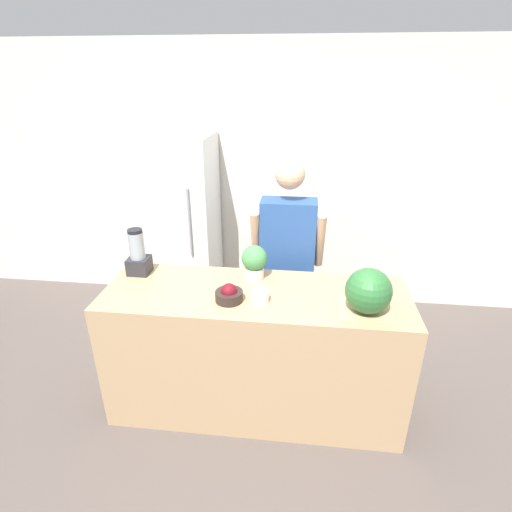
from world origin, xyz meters
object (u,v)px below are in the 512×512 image
(bowl_cherries, at_px, (229,294))
(bowl_cream, at_px, (260,295))
(watermelon, at_px, (369,291))
(potted_plant, at_px, (254,261))
(refrigerator, at_px, (178,227))
(blender, at_px, (138,255))
(person, at_px, (287,263))

(bowl_cherries, bearing_deg, bowl_cream, 3.92)
(watermelon, height_order, bowl_cherries, watermelon)
(watermelon, relative_size, potted_plant, 1.12)
(refrigerator, distance_m, bowl_cherries, 1.63)
(bowl_cream, bearing_deg, blender, 161.84)
(refrigerator, bearing_deg, bowl_cherries, -61.47)
(watermelon, bearing_deg, bowl_cherries, 176.84)
(person, distance_m, potted_plant, 0.52)
(watermelon, xyz_separation_m, bowl_cherries, (-0.85, 0.05, -0.11))
(refrigerator, relative_size, bowl_cherries, 10.02)
(refrigerator, relative_size, bowl_cream, 15.15)
(blender, height_order, potted_plant, blender)
(watermelon, bearing_deg, blender, 167.07)
(refrigerator, distance_m, watermelon, 2.21)
(potted_plant, bearing_deg, refrigerator, 129.17)
(bowl_cherries, relative_size, potted_plant, 0.72)
(watermelon, xyz_separation_m, blender, (-1.57, 0.36, -0.01))
(refrigerator, bearing_deg, blender, -86.88)
(person, relative_size, potted_plant, 6.95)
(bowl_cherries, distance_m, blender, 0.79)
(person, distance_m, blender, 1.16)
(bowl_cream, xyz_separation_m, potted_plant, (-0.07, 0.31, 0.08))
(bowl_cream, bearing_deg, person, 79.09)
(person, xyz_separation_m, blender, (-1.05, -0.44, 0.21))
(refrigerator, relative_size, blender, 5.28)
(watermelon, distance_m, potted_plant, 0.82)
(potted_plant, bearing_deg, watermelon, -27.06)
(watermelon, relative_size, bowl_cream, 2.35)
(refrigerator, bearing_deg, watermelon, -42.21)
(blender, bearing_deg, refrigerator, 93.12)
(refrigerator, relative_size, watermelon, 6.46)
(potted_plant, bearing_deg, blender, -179.17)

